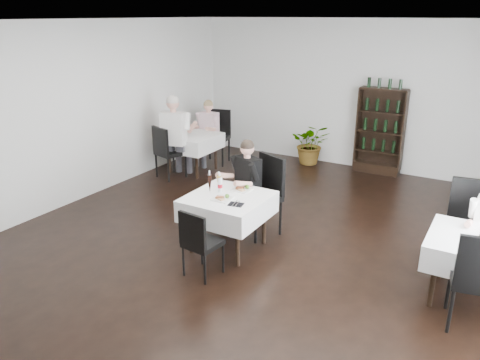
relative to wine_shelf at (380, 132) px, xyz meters
The scene contains 21 objects.
room_shell 4.40m from the wine_shelf, 97.92° to the right, with size 9.00×9.00×9.00m.
wine_shelf is the anchor object (origin of this frame).
main_table 4.41m from the wine_shelf, 101.78° to the right, with size 1.03×1.03×0.77m.
left_table 3.77m from the wine_shelf, 151.20° to the right, with size 0.98×0.98×0.77m.
right_table 4.54m from the wine_shelf, 62.38° to the right, with size 0.98×0.98×0.77m.
potted_tree 1.46m from the wine_shelf, behind, with size 0.80×0.69×0.89m, color #2A581E.
main_chair_far 3.69m from the wine_shelf, 101.30° to the right, with size 0.70×0.70×1.16m.
main_chair_near 5.21m from the wine_shelf, 98.92° to the right, with size 0.44×0.45×0.88m.
left_chair_far 3.38m from the wine_shelf, 162.46° to the right, with size 0.63×0.63×1.14m.
left_chair_near 4.24m from the wine_shelf, 144.87° to the right, with size 0.59×0.60×1.04m.
right_chair_far 3.80m from the wine_shelf, 58.68° to the right, with size 0.59×0.59×1.15m.
right_chair_near 5.09m from the wine_shelf, 64.44° to the right, with size 0.58×0.59×1.11m.
diner_main 3.85m from the wine_shelf, 105.12° to the right, with size 0.62×0.65×1.39m.
diner_left_far 3.54m from the wine_shelf, 159.14° to the right, with size 0.53×0.53×1.38m.
diner_left_near 4.04m from the wine_shelf, 145.41° to the right, with size 0.68×0.72×1.65m.
plate_far 4.11m from the wine_shelf, 101.80° to the right, with size 0.25×0.25×0.08m.
plate_near 4.54m from the wine_shelf, 101.41° to the right, with size 0.24×0.24×0.07m.
pilsner_dark 4.48m from the wine_shelf, 105.33° to the right, with size 0.07×0.07×0.32m.
pilsner_lager 4.38m from the wine_shelf, 104.40° to the right, with size 0.07×0.07×0.29m.
coke_bottle 4.37m from the wine_shelf, 104.15° to the right, with size 0.07×0.07×0.26m.
napkin_cutlery 4.56m from the wine_shelf, 98.25° to the right, with size 0.21×0.21×0.02m.
Camera 1 is at (2.78, -4.94, 3.08)m, focal length 35.00 mm.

